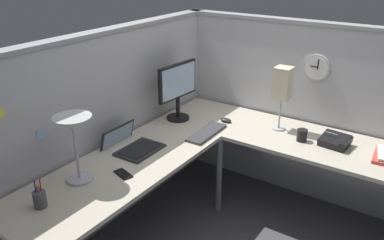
{
  "coord_description": "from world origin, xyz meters",
  "views": [
    {
      "loc": [
        -2.39,
        -1.28,
        2.1
      ],
      "look_at": [
        -0.13,
        0.24,
        0.94
      ],
      "focal_mm": 37.39,
      "sensor_mm": 36.0,
      "label": 1
    }
  ],
  "objects_px": {
    "laptop": "(130,145)",
    "office_phone": "(336,141)",
    "computer_mouse": "(226,120)",
    "monitor": "(178,87)",
    "keyboard": "(207,133)",
    "pen_cup": "(40,199)",
    "desk_lamp_dome": "(73,129)",
    "wall_clock": "(317,68)",
    "coffee_mug": "(302,135)",
    "cell_phone": "(123,174)",
    "desk_lamp_paper": "(282,85)"
  },
  "relations": [
    {
      "from": "laptop",
      "to": "office_phone",
      "type": "distance_m",
      "value": 1.56
    },
    {
      "from": "desk_lamp_dome",
      "to": "desk_lamp_paper",
      "type": "height_order",
      "value": "desk_lamp_paper"
    },
    {
      "from": "cell_phone",
      "to": "coffee_mug",
      "type": "xyz_separation_m",
      "value": [
        1.16,
        -0.81,
        0.04
      ]
    },
    {
      "from": "desk_lamp_dome",
      "to": "desk_lamp_paper",
      "type": "xyz_separation_m",
      "value": [
        1.48,
        -0.76,
        0.02
      ]
    },
    {
      "from": "pen_cup",
      "to": "wall_clock",
      "type": "distance_m",
      "value": 2.31
    },
    {
      "from": "monitor",
      "to": "wall_clock",
      "type": "relative_size",
      "value": 2.27
    },
    {
      "from": "desk_lamp_dome",
      "to": "pen_cup",
      "type": "xyz_separation_m",
      "value": [
        -0.33,
        -0.04,
        -0.31
      ]
    },
    {
      "from": "laptop",
      "to": "cell_phone",
      "type": "xyz_separation_m",
      "value": [
        -0.32,
        -0.23,
        -0.02
      ]
    },
    {
      "from": "laptop",
      "to": "computer_mouse",
      "type": "xyz_separation_m",
      "value": [
        0.83,
        -0.36,
        -0.01
      ]
    },
    {
      "from": "wall_clock",
      "to": "laptop",
      "type": "bearing_deg",
      "value": 141.83
    },
    {
      "from": "computer_mouse",
      "to": "cell_phone",
      "type": "distance_m",
      "value": 1.16
    },
    {
      "from": "keyboard",
      "to": "monitor",
      "type": "bearing_deg",
      "value": 69.35
    },
    {
      "from": "desk_lamp_paper",
      "to": "keyboard",
      "type": "bearing_deg",
      "value": 133.5
    },
    {
      "from": "monitor",
      "to": "computer_mouse",
      "type": "bearing_deg",
      "value": -65.65
    },
    {
      "from": "desk_lamp_dome",
      "to": "office_phone",
      "type": "distance_m",
      "value": 1.91
    },
    {
      "from": "coffee_mug",
      "to": "computer_mouse",
      "type": "bearing_deg",
      "value": 90.2
    },
    {
      "from": "laptop",
      "to": "coffee_mug",
      "type": "bearing_deg",
      "value": -51.1
    },
    {
      "from": "desk_lamp_dome",
      "to": "coffee_mug",
      "type": "height_order",
      "value": "desk_lamp_dome"
    },
    {
      "from": "monitor",
      "to": "wall_clock",
      "type": "bearing_deg",
      "value": -60.01
    },
    {
      "from": "monitor",
      "to": "wall_clock",
      "type": "xyz_separation_m",
      "value": [
        0.58,
        -1.0,
        0.19
      ]
    },
    {
      "from": "computer_mouse",
      "to": "monitor",
      "type": "bearing_deg",
      "value": 114.35
    },
    {
      "from": "computer_mouse",
      "to": "cell_phone",
      "type": "xyz_separation_m",
      "value": [
        -1.16,
        0.13,
        -0.01
      ]
    },
    {
      "from": "desk_lamp_paper",
      "to": "coffee_mug",
      "type": "relative_size",
      "value": 5.52
    },
    {
      "from": "desk_lamp_dome",
      "to": "coffee_mug",
      "type": "distance_m",
      "value": 1.72
    },
    {
      "from": "laptop",
      "to": "desk_lamp_paper",
      "type": "bearing_deg",
      "value": -39.98
    },
    {
      "from": "desk_lamp_paper",
      "to": "coffee_mug",
      "type": "distance_m",
      "value": 0.43
    },
    {
      "from": "keyboard",
      "to": "pen_cup",
      "type": "bearing_deg",
      "value": 167.31
    },
    {
      "from": "computer_mouse",
      "to": "laptop",
      "type": "bearing_deg",
      "value": 156.8
    },
    {
      "from": "wall_clock",
      "to": "monitor",
      "type": "bearing_deg",
      "value": 119.99
    },
    {
      "from": "pen_cup",
      "to": "wall_clock",
      "type": "height_order",
      "value": "wall_clock"
    },
    {
      "from": "laptop",
      "to": "coffee_mug",
      "type": "distance_m",
      "value": 1.33
    },
    {
      "from": "keyboard",
      "to": "cell_phone",
      "type": "relative_size",
      "value": 2.99
    },
    {
      "from": "desk_lamp_paper",
      "to": "desk_lamp_dome",
      "type": "bearing_deg",
      "value": 152.8
    },
    {
      "from": "computer_mouse",
      "to": "pen_cup",
      "type": "distance_m",
      "value": 1.71
    },
    {
      "from": "keyboard",
      "to": "coffee_mug",
      "type": "relative_size",
      "value": 4.48
    },
    {
      "from": "computer_mouse",
      "to": "desk_lamp_paper",
      "type": "relative_size",
      "value": 0.2
    },
    {
      "from": "desk_lamp_dome",
      "to": "wall_clock",
      "type": "bearing_deg",
      "value": -27.91
    },
    {
      "from": "monitor",
      "to": "coffee_mug",
      "type": "xyz_separation_m",
      "value": [
        0.18,
        -1.06,
        -0.25
      ]
    },
    {
      "from": "monitor",
      "to": "cell_phone",
      "type": "distance_m",
      "value": 1.05
    },
    {
      "from": "computer_mouse",
      "to": "office_phone",
      "type": "relative_size",
      "value": 0.46
    },
    {
      "from": "office_phone",
      "to": "keyboard",
      "type": "bearing_deg",
      "value": 111.67
    },
    {
      "from": "desk_lamp_dome",
      "to": "cell_phone",
      "type": "xyz_separation_m",
      "value": [
        0.2,
        -0.19,
        -0.36
      ]
    },
    {
      "from": "keyboard",
      "to": "pen_cup",
      "type": "xyz_separation_m",
      "value": [
        -1.38,
        0.27,
        0.04
      ]
    },
    {
      "from": "computer_mouse",
      "to": "desk_lamp_paper",
      "type": "bearing_deg",
      "value": -75.09
    },
    {
      "from": "pen_cup",
      "to": "office_phone",
      "type": "bearing_deg",
      "value": -34.44
    },
    {
      "from": "desk_lamp_dome",
      "to": "office_phone",
      "type": "xyz_separation_m",
      "value": [
        1.42,
        -1.24,
        -0.33
      ]
    },
    {
      "from": "laptop",
      "to": "computer_mouse",
      "type": "distance_m",
      "value": 0.91
    },
    {
      "from": "office_phone",
      "to": "coffee_mug",
      "type": "xyz_separation_m",
      "value": [
        -0.06,
        0.24,
        0.01
      ]
    },
    {
      "from": "monitor",
      "to": "keyboard",
      "type": "relative_size",
      "value": 1.16
    },
    {
      "from": "office_phone",
      "to": "desk_lamp_paper",
      "type": "xyz_separation_m",
      "value": [
        0.05,
        0.48,
        0.35
      ]
    }
  ]
}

